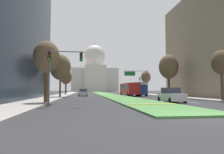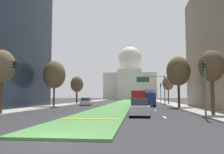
# 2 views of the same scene
# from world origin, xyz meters

# --- Properties ---
(ground_plane) EXTENTS (270.03, 270.03, 0.00)m
(ground_plane) POSITION_xyz_m (0.00, 61.37, 0.00)
(ground_plane) COLOR #2B2B2D
(grass_median) EXTENTS (5.37, 110.46, 0.14)m
(grass_median) POSITION_xyz_m (0.00, 55.23, 0.07)
(grass_median) COLOR #4C8442
(grass_median) RESTS_ON ground_plane
(median_curb_nose) EXTENTS (4.83, 0.50, 0.04)m
(median_curb_nose) POSITION_xyz_m (0.00, 8.51, 0.16)
(median_curb_nose) COLOR gold
(median_curb_nose) RESTS_ON grass_median
(lane_dashes_right) EXTENTS (0.16, 73.08, 0.01)m
(lane_dashes_right) POSITION_xyz_m (6.40, 47.53, 0.00)
(lane_dashes_right) COLOR silver
(lane_dashes_right) RESTS_ON ground_plane
(sidewalk_left) EXTENTS (4.00, 110.46, 0.15)m
(sidewalk_left) POSITION_xyz_m (-12.12, 49.10, 0.07)
(sidewalk_left) COLOR #9E9991
(sidewalk_left) RESTS_ON ground_plane
(sidewalk_right) EXTENTS (4.00, 110.46, 0.15)m
(sidewalk_right) POSITION_xyz_m (12.12, 49.10, 0.07)
(sidewalk_right) COLOR #9E9991
(sidewalk_right) RESTS_ON ground_plane
(capitol_building) EXTENTS (28.75, 22.21, 31.22)m
(capitol_building) POSITION_xyz_m (0.00, 121.98, 11.61)
(capitol_building) COLOR beige
(capitol_building) RESTS_ON ground_plane
(traffic_light_near_left) EXTENTS (3.34, 0.35, 5.20)m
(traffic_light_near_left) POSITION_xyz_m (-8.78, 8.67, 3.80)
(traffic_light_near_left) COLOR #515456
(traffic_light_near_left) RESTS_ON ground_plane
(traffic_light_far_right) EXTENTS (0.28, 0.35, 5.20)m
(traffic_light_far_right) POSITION_xyz_m (9.62, 47.76, 3.31)
(traffic_light_far_right) COLOR #515456
(traffic_light_far_right) RESTS_ON ground_plane
(overhead_guide_sign) EXTENTS (6.35, 0.20, 6.50)m
(overhead_guide_sign) POSITION_xyz_m (7.42, 41.15, 4.68)
(overhead_guide_sign) COLOR #515456
(overhead_guide_sign) RESTS_ON ground_plane
(street_tree_left_near) EXTENTS (2.88, 2.88, 7.01)m
(street_tree_left_near) POSITION_xyz_m (-10.67, 13.06, 5.14)
(street_tree_left_near) COLOR #4C3823
(street_tree_left_near) RESTS_ON ground_plane
(street_tree_right_near) EXTENTS (2.58, 2.58, 6.71)m
(street_tree_right_near) POSITION_xyz_m (11.41, 14.14, 5.02)
(street_tree_right_near) COLOR #4C3823
(street_tree_right_near) RESTS_ON ground_plane
(street_tree_left_mid) EXTENTS (4.02, 4.02, 8.38)m
(street_tree_left_mid) POSITION_xyz_m (-11.10, 30.29, 5.85)
(street_tree_left_mid) COLOR #4C3823
(street_tree_left_mid) RESTS_ON ground_plane
(street_tree_right_mid) EXTENTS (4.00, 4.00, 8.74)m
(street_tree_right_mid) POSITION_xyz_m (10.83, 29.86, 6.20)
(street_tree_right_mid) COLOR #4C3823
(street_tree_right_mid) RESTS_ON ground_plane
(street_tree_left_far) EXTENTS (3.26, 3.26, 7.05)m
(street_tree_left_far) POSITION_xyz_m (-11.61, 48.19, 4.96)
(street_tree_left_far) COLOR #4C3823
(street_tree_left_far) RESTS_ON ground_plane
(street_tree_right_far) EXTENTS (2.80, 2.80, 6.92)m
(street_tree_right_far) POSITION_xyz_m (11.50, 47.91, 5.12)
(street_tree_right_far) COLOR #4C3823
(street_tree_right_far) RESTS_ON ground_plane
(sedan_lead_stopped) EXTENTS (2.00, 4.31, 1.77)m
(sedan_lead_stopped) POSITION_xyz_m (4.02, 13.33, 0.83)
(sedan_lead_stopped) COLOR #BCBCC1
(sedan_lead_stopped) RESTS_ON ground_plane
(sedan_midblock) EXTENTS (2.24, 4.69, 1.65)m
(sedan_midblock) POSITION_xyz_m (-6.79, 37.36, 0.78)
(sedan_midblock) COLOR silver
(sedan_midblock) RESTS_ON ground_plane
(sedan_distant) EXTENTS (2.12, 4.51, 1.66)m
(sedan_distant) POSITION_xyz_m (6.35, 50.93, 0.78)
(sedan_distant) COLOR #BCBCC1
(sedan_distant) RESTS_ON ground_plane
(box_truck_delivery) EXTENTS (2.40, 6.40, 3.20)m
(box_truck_delivery) POSITION_xyz_m (6.12, 36.22, 1.68)
(box_truck_delivery) COLOR navy
(box_truck_delivery) RESTS_ON ground_plane
(city_bus) EXTENTS (2.62, 11.00, 2.95)m
(city_bus) POSITION_xyz_m (4.02, 36.94, 1.77)
(city_bus) COLOR #B21E1E
(city_bus) RESTS_ON ground_plane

